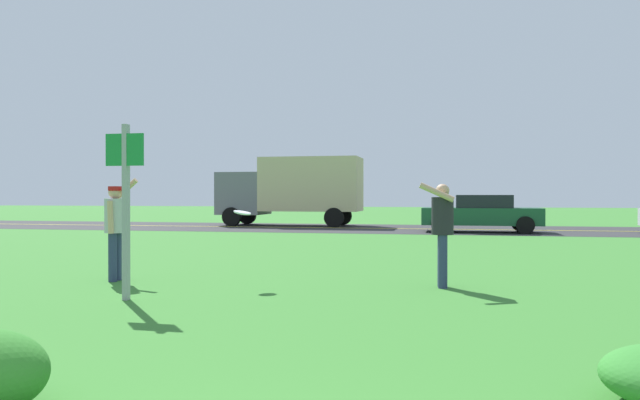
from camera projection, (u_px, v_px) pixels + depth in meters
name	position (u px, v px, depth m)	size (l,w,h in m)	color
ground_plane	(390.00, 259.00, 13.44)	(120.00, 120.00, 0.00)	#387A2D
highway_strip	(418.00, 229.00, 25.40)	(120.00, 7.24, 0.01)	#2D2D30
highway_center_stripe	(418.00, 229.00, 25.40)	(120.00, 0.16, 0.00)	yellow
sign_post_near_path	(126.00, 193.00, 8.18)	(0.56, 0.10, 2.41)	#93969B
person_thrower_red_cap_gray_shirt	(115.00, 223.00, 10.01)	(0.47, 0.51, 1.73)	#B2B2B7
person_catcher_dark_shirt	(442.00, 225.00, 9.30)	(0.54, 0.51, 1.64)	#232328
frisbee_white	(242.00, 213.00, 9.57)	(0.28, 0.28, 0.09)	white
car_dark_green_center_right	(481.00, 213.00, 23.27)	(4.50, 2.00, 1.45)	#194C2D
box_truck_gray	(293.00, 187.00, 28.23)	(6.70, 2.46, 3.20)	slate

